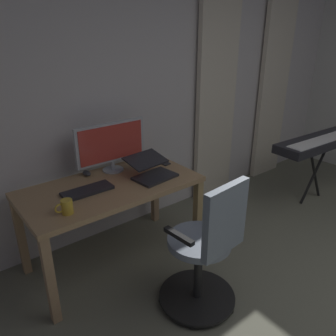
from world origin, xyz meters
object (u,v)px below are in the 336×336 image
computer_monitor (111,144)px  mug_coffee (66,207)px  cell_phone_face_up (163,163)px  piano_keyboard (321,143)px  desk (111,195)px  computer_keyboard (88,191)px  computer_mouse (87,173)px  laptop (152,170)px  office_chair (206,252)px

computer_monitor → mug_coffee: size_ratio=5.19×
cell_phone_face_up → piano_keyboard: bearing=155.3°
cell_phone_face_up → desk: bearing=2.8°
computer_keyboard → mug_coffee: 0.32m
desk → mug_coffee: mug_coffee is taller
computer_keyboard → mug_coffee: size_ratio=3.11×
cell_phone_face_up → mug_coffee: bearing=9.8°
desk → mug_coffee: bearing=25.4°
computer_monitor → computer_mouse: bearing=-10.2°
laptop → cell_phone_face_up: bearing=-151.0°
desk → office_chair: bearing=105.4°
computer_mouse → cell_phone_face_up: bearing=164.9°
office_chair → piano_keyboard: (-2.10, -0.39, 0.23)m
cell_phone_face_up → office_chair: bearing=62.3°
computer_monitor → cell_phone_face_up: 0.52m
mug_coffee → cell_phone_face_up: bearing=-163.3°
computer_mouse → office_chair: bearing=105.0°
desk → computer_keyboard: size_ratio=3.64×
desk → cell_phone_face_up: cell_phone_face_up is taller
cell_phone_face_up → piano_keyboard: (-1.74, 0.56, -0.03)m
computer_monitor → mug_coffee: bearing=36.8°
computer_keyboard → mug_coffee: (0.25, 0.20, 0.04)m
laptop → cell_phone_face_up: 0.31m
laptop → mug_coffee: bearing=3.6°
desk → computer_mouse: computer_mouse is taller
cell_phone_face_up → computer_monitor: bearing=-24.5°
laptop → office_chair: bearing=75.7°
computer_keyboard → piano_keyboard: (-2.54, 0.45, -0.03)m
computer_keyboard → laptop: (-0.55, 0.07, 0.04)m
computer_keyboard → cell_phone_face_up: size_ratio=2.65×
laptop → piano_keyboard: (-1.99, 0.38, -0.07)m
cell_phone_face_up → mug_coffee: (1.04, 0.31, 0.05)m
computer_mouse → piano_keyboard: 2.52m
mug_coffee → laptop: bearing=-170.2°
office_chair → laptop: (-0.11, -0.77, 0.31)m
office_chair → mug_coffee: office_chair is taller
computer_monitor → computer_mouse: size_ratio=6.38×
computer_monitor → computer_keyboard: bearing=34.6°
mug_coffee → computer_monitor: bearing=-143.2°
desk → computer_mouse: (0.07, -0.28, 0.11)m
laptop → computer_mouse: size_ratio=3.70×
piano_keyboard → computer_mouse: bearing=-14.0°
computer_monitor → laptop: 0.41m
desk → computer_monitor: size_ratio=2.18×
mug_coffee → piano_keyboard: 2.80m
laptop → cell_phone_face_up: (-0.25, -0.18, -0.05)m
laptop → computer_keyboard: bearing=-13.2°
laptop → piano_keyboard: size_ratio=0.30×
office_chair → piano_keyboard: 2.15m
office_chair → cell_phone_face_up: bearing=64.2°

